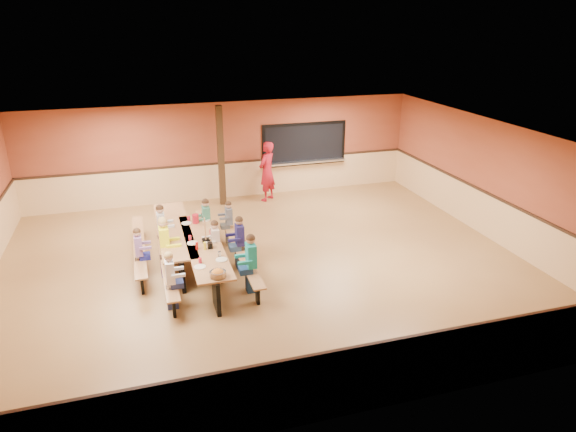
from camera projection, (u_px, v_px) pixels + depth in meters
name	position (u px, v px, depth m)	size (l,w,h in m)	color
ground	(265.00, 265.00, 11.90)	(12.00, 12.00, 0.00)	brown
room_envelope	(264.00, 238.00, 11.65)	(12.04, 10.04, 3.02)	brown
kitchen_pass_through	(304.00, 146.00, 16.48)	(2.78, 0.28, 1.38)	black
structural_post	(221.00, 156.00, 15.23)	(0.18, 0.18, 3.00)	black
cafeteria_table_main	(204.00, 253.00, 11.31)	(1.91, 3.70, 0.74)	#9D6A3E
cafeteria_table_second	(175.00, 236.00, 12.13)	(1.91, 3.70, 0.74)	#9D6A3E
seated_child_white_left	(171.00, 281.00, 9.97)	(0.36, 0.29, 1.19)	white
seated_adult_yellow	(165.00, 247.00, 11.21)	(0.44, 0.36, 1.36)	#F2F41B
seated_child_grey_left	(162.00, 230.00, 12.25)	(0.39, 0.32, 1.25)	silver
seated_child_teal_right	(251.00, 264.00, 10.57)	(0.40, 0.33, 1.27)	teal
seated_child_navy_right	(240.00, 242.00, 11.61)	(0.38, 0.31, 1.22)	#1E1A4F
seated_child_char_right	(229.00, 223.00, 12.81)	(0.33, 0.27, 1.13)	#51545D
seated_child_purple_sec	(139.00, 254.00, 11.14)	(0.35, 0.28, 1.16)	slate
seated_child_green_sec	(207.00, 223.00, 12.70)	(0.38, 0.31, 1.22)	#33765C
seated_child_tan_sec	(216.00, 246.00, 11.47)	(0.36, 0.30, 1.19)	beige
standing_woman	(267.00, 171.00, 15.78)	(0.68, 0.44, 1.86)	maroon
punch_pitcher	(196.00, 219.00, 12.32)	(0.16, 0.16, 0.22)	#B01727
chip_bowl	(218.00, 274.00, 9.78)	(0.32, 0.32, 0.15)	orange
napkin_dispenser	(210.00, 245.00, 11.00)	(0.10, 0.14, 0.13)	black
condiment_mustard	(205.00, 246.00, 10.92)	(0.06, 0.06, 0.17)	yellow
condiment_ketchup	(197.00, 246.00, 10.92)	(0.06, 0.06, 0.17)	#B2140F
table_paddle	(205.00, 236.00, 11.29)	(0.16, 0.16, 0.56)	black
place_settings	(204.00, 241.00, 11.21)	(0.65, 3.30, 0.11)	beige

